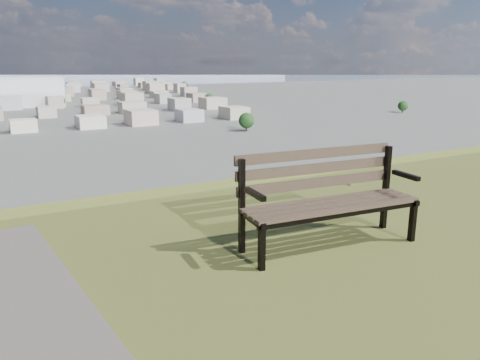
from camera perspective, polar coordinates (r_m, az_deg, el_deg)
park_bench at (r=5.08m, az=10.47°, el=-1.57°), size 1.99×0.79×1.02m
grass_tufts at (r=3.66m, az=22.07°, el=-16.69°), size 12.49×7.38×0.28m
arena at (r=323.47m, az=-25.60°, el=9.06°), size 60.22×33.41×24.05m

